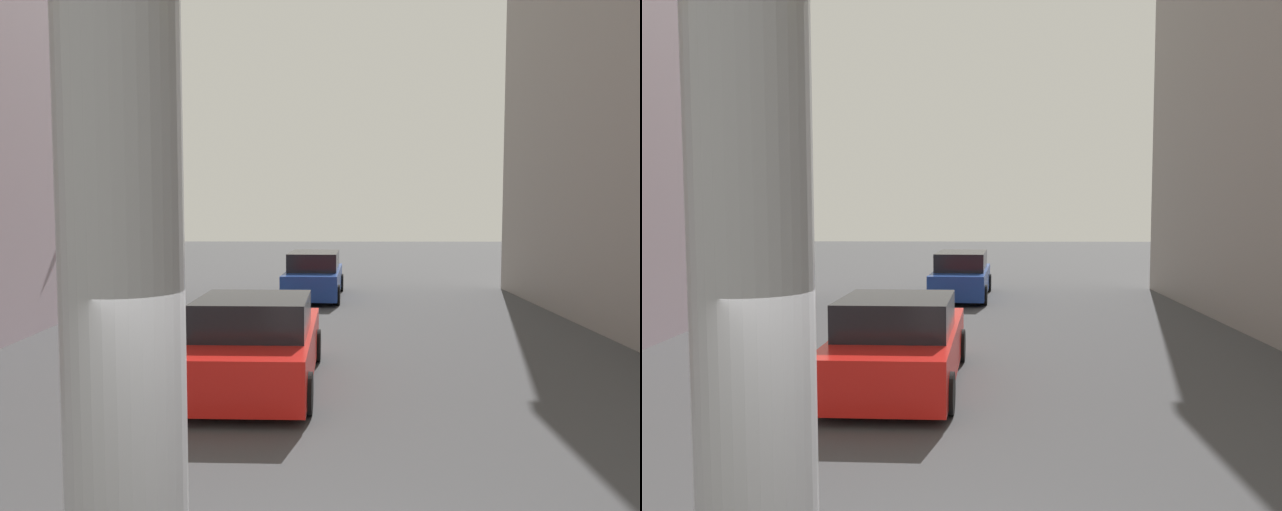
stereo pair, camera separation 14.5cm
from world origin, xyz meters
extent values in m
plane|color=#424244|center=(0.00, 10.00, 0.00)|extent=(87.95, 87.95, 0.00)
cylinder|color=#9E9EA3|center=(-1.19, 0.33, 3.79)|extent=(0.78, 0.78, 7.59)
cube|color=black|center=(-2.09, 4.51, 5.51)|extent=(0.24, 0.24, 0.70)
sphere|color=yellow|center=(-2.09, 4.38, 5.51)|extent=(0.14, 0.14, 0.14)
sphere|color=green|center=(-2.09, 4.38, 5.29)|extent=(0.14, 0.14, 0.14)
cylinder|color=black|center=(-2.00, 8.61, 0.32)|extent=(0.24, 0.65, 0.64)
cylinder|color=black|center=(-0.14, 8.57, 0.32)|extent=(0.24, 0.65, 0.64)
cylinder|color=black|center=(-2.08, 5.38, 0.32)|extent=(0.24, 0.65, 0.64)
cylinder|color=black|center=(-0.22, 5.34, 0.32)|extent=(0.24, 0.65, 0.64)
cube|color=red|center=(-1.11, 6.97, 0.56)|extent=(2.07, 4.66, 0.80)
cube|color=black|center=(-1.12, 6.63, 1.26)|extent=(1.85, 1.98, 0.60)
cylinder|color=black|center=(-1.10, 19.25, 0.32)|extent=(0.25, 0.65, 0.64)
cylinder|color=black|center=(0.57, 19.16, 0.32)|extent=(0.25, 0.65, 0.64)
cylinder|color=black|center=(-1.28, 15.94, 0.32)|extent=(0.25, 0.65, 0.64)
cylinder|color=black|center=(0.39, 15.85, 0.32)|extent=(0.25, 0.65, 0.64)
cube|color=navy|center=(-0.35, 17.55, 0.56)|extent=(2.01, 4.82, 0.80)
cube|color=black|center=(-0.35, 17.55, 1.26)|extent=(1.76, 2.69, 0.60)
cylinder|color=brown|center=(-7.05, 17.11, 3.14)|extent=(0.46, 0.42, 6.29)
ellipsoid|color=#256C2D|center=(-6.35, 17.11, 6.15)|extent=(1.45, 0.44, 0.57)
ellipsoid|color=#306D2D|center=(-6.86, 17.76, 6.13)|extent=(0.77, 1.46, 0.62)
ellipsoid|color=#276B2D|center=(-7.73, 17.39, 6.12)|extent=(1.42, 0.95, 0.65)
ellipsoid|color=#216F2D|center=(-7.59, 16.54, 6.15)|extent=(1.26, 1.28, 0.55)
ellipsoid|color=#31692D|center=(-6.78, 16.40, 6.11)|extent=(0.89, 1.43, 0.66)
camera|label=1|loc=(0.12, -3.61, 3.02)|focal=35.00mm
camera|label=2|loc=(0.26, -3.61, 3.02)|focal=35.00mm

